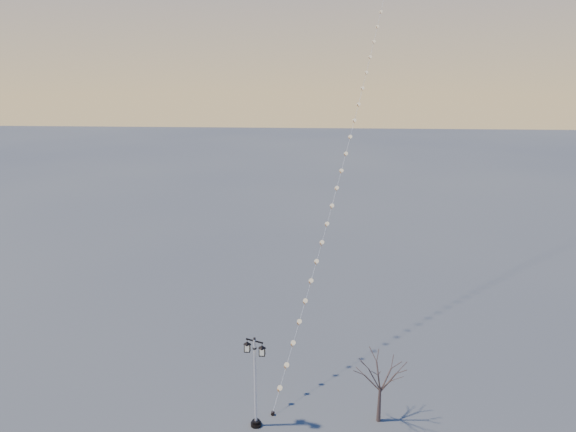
{
  "coord_description": "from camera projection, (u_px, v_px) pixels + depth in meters",
  "views": [
    {
      "loc": [
        3.15,
        -26.14,
        20.15
      ],
      "look_at": [
        1.1,
        6.5,
        10.83
      ],
      "focal_mm": 33.29,
      "sensor_mm": 36.0,
      "label": 1
    }
  ],
  "objects": [
    {
      "name": "ground",
      "position": [
        262.0,
        426.0,
        30.8
      ],
      "size": [
        300.0,
        300.0,
        0.0
      ],
      "primitive_type": "plane",
      "color": "#4D504E",
      "rests_on": "ground"
    },
    {
      "name": "kite_train",
      "position": [
        372.0,
        24.0,
        44.07
      ],
      "size": [
        13.77,
        40.33,
        46.94
      ],
      "rotation": [
        0.0,
        0.0,
        -0.18
      ],
      "color": "black",
      "rests_on": "ground"
    },
    {
      "name": "street_lamp",
      "position": [
        255.0,
        378.0,
        30.03
      ],
      "size": [
        1.37,
        0.86,
        5.68
      ],
      "rotation": [
        0.0,
        0.0,
        -0.4
      ],
      "color": "black",
      "rests_on": "ground"
    },
    {
      "name": "bare_tree",
      "position": [
        381.0,
        378.0,
        30.52
      ],
      "size": [
        2.48,
        2.48,
        4.12
      ],
      "rotation": [
        0.0,
        0.0,
        -0.0
      ],
      "color": "#44342E",
      "rests_on": "ground"
    }
  ]
}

